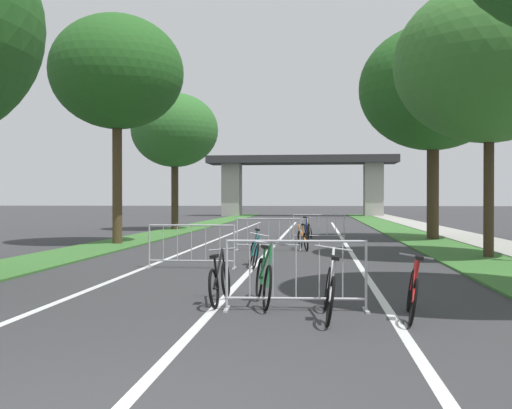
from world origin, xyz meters
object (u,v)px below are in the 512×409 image
Objects in this scene: tree_right_pine_far at (433,88)px; bicycle_orange_7 at (303,239)px; tree_right_pine_near at (489,63)px; bicycle_teal_5 at (254,252)px; bicycle_yellow_0 at (308,230)px; tree_left_oak_mid at (117,73)px; bicycle_blue_3 at (307,231)px; bicycle_black_6 at (220,282)px; tree_left_cypress_far at (175,131)px; crowd_barrier_nearest at (296,276)px; bicycle_red_4 at (413,293)px; crowd_barrier_fourth at (319,227)px; crowd_barrier_second at (191,247)px; crowd_barrier_third at (269,235)px; bicycle_silver_1 at (330,291)px; bicycle_green_2 at (263,280)px.

tree_right_pine_far reaches higher than bicycle_orange_7.
bicycle_teal_5 is (-6.30, -2.71, -5.10)m from tree_right_pine_near.
tree_left_oak_mid is at bearing -144.75° from bicycle_yellow_0.
bicycle_black_6 is at bearing 81.42° from bicycle_blue_3.
tree_left_cypress_far reaches higher than crowd_barrier_nearest.
bicycle_blue_3 is at bearing 86.71° from bicycle_black_6.
tree_right_pine_near is 4.74× the size of bicycle_red_4.
tree_right_pine_near is at bearing -55.95° from crowd_barrier_fourth.
crowd_barrier_second reaches higher than bicycle_blue_3.
tree_right_pine_near is 9.72m from crowd_barrier_second.
crowd_barrier_fourth is at bearing 73.13° from crowd_barrier_second.
bicycle_orange_7 is (-0.10, -5.20, -0.02)m from bicycle_yellow_0.
crowd_barrier_fourth is at bearing 23.41° from tree_left_oak_mid.
tree_right_pine_near is at bearing -16.84° from crowd_barrier_third.
bicycle_green_2 is (-1.01, 0.94, 0.01)m from bicycle_silver_1.
tree_right_pine_near is 4.71× the size of bicycle_orange_7.
bicycle_black_6 is (-2.85, 0.90, -0.02)m from bicycle_red_4.
crowd_barrier_second is 1.25× the size of bicycle_green_2.
crowd_barrier_fourth is at bearing -42.02° from tree_left_cypress_far.
crowd_barrier_second reaches higher than bicycle_teal_5.
tree_right_pine_near is 4.61× the size of bicycle_blue_3.
bicycle_silver_1 is at bearing -168.05° from bicycle_red_4.
bicycle_blue_3 is at bearing -45.63° from tree_left_cypress_far.
bicycle_blue_3 is at bearing -108.68° from bicycle_teal_5.
crowd_barrier_fourth is (-4.70, 6.96, -4.94)m from tree_right_pine_near.
bicycle_orange_7 is (-0.53, -4.68, -0.18)m from crowd_barrier_fourth.
crowd_barrier_second is at bearing -76.86° from bicycle_green_2.
bicycle_yellow_0 is at bearing -94.94° from bicycle_blue_3.
crowd_barrier_second is 6.39m from bicycle_silver_1.
crowd_barrier_fourth is 1.24× the size of bicycle_yellow_0.
tree_right_pine_far is 5.12× the size of bicycle_green_2.
tree_left_cypress_far is 4.53× the size of bicycle_orange_7.
tree_left_oak_mid is 10.18m from tree_left_cypress_far.
crowd_barrier_second is at bearing 70.90° from bicycle_blue_3.
bicycle_red_4 is (1.68, -16.07, -0.00)m from bicycle_yellow_0.
bicycle_black_6 is (-1.15, -14.17, -0.03)m from bicycle_blue_3.
crowd_barrier_nearest is 1.33m from bicycle_black_6.
bicycle_silver_1 reaches higher than bicycle_teal_5.
crowd_barrier_nearest is at bearing -82.74° from bicycle_yellow_0.
tree_right_pine_near is 4.82× the size of bicycle_black_6.
tree_right_pine_far is 4.11× the size of crowd_barrier_second.
bicycle_silver_1 is 15.18m from bicycle_blue_3.
bicycle_silver_1 is 1.08× the size of bicycle_red_4.
tree_right_pine_near is 3.62× the size of crowd_barrier_third.
tree_left_cypress_far is at bearing -81.38° from bicycle_teal_5.
crowd_barrier_third is 10.74m from bicycle_silver_1.
crowd_barrier_fourth is (0.38, 15.14, 0.00)m from crowd_barrier_nearest.
crowd_barrier_fourth reaches higher than bicycle_blue_3.
crowd_barrier_fourth is at bearing -43.34° from bicycle_yellow_0.
crowd_barrier_nearest is 14.66m from bicycle_blue_3.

